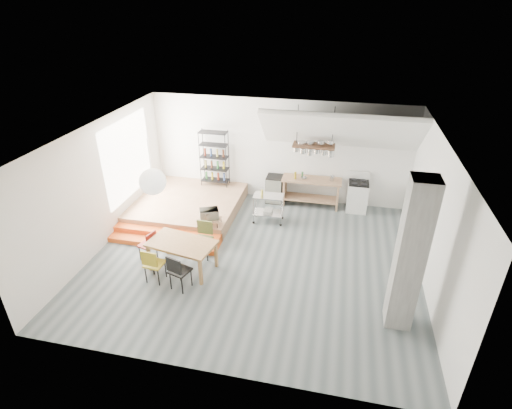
% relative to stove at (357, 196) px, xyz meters
% --- Properties ---
extents(floor, '(8.00, 8.00, 0.00)m').
position_rel_stove_xyz_m(floor, '(-2.50, -3.16, -0.48)').
color(floor, '#515C5E').
rests_on(floor, ground).
extents(wall_back, '(8.00, 0.04, 3.20)m').
position_rel_stove_xyz_m(wall_back, '(-2.50, 0.34, 1.12)').
color(wall_back, silver).
rests_on(wall_back, ground).
extents(wall_left, '(0.04, 7.00, 3.20)m').
position_rel_stove_xyz_m(wall_left, '(-6.50, -3.16, 1.12)').
color(wall_left, silver).
rests_on(wall_left, ground).
extents(wall_right, '(0.04, 7.00, 3.20)m').
position_rel_stove_xyz_m(wall_right, '(1.50, -3.16, 1.12)').
color(wall_right, silver).
rests_on(wall_right, ground).
extents(ceiling, '(8.00, 7.00, 0.02)m').
position_rel_stove_xyz_m(ceiling, '(-2.50, -3.16, 2.72)').
color(ceiling, white).
rests_on(ceiling, wall_back).
extents(slope_ceiling, '(4.40, 1.44, 1.32)m').
position_rel_stove_xyz_m(slope_ceiling, '(-0.70, -0.26, 2.07)').
color(slope_ceiling, white).
rests_on(slope_ceiling, wall_back).
extents(window_pane, '(0.02, 2.50, 2.20)m').
position_rel_stove_xyz_m(window_pane, '(-6.48, -1.66, 1.32)').
color(window_pane, white).
rests_on(window_pane, wall_left).
extents(platform, '(3.00, 3.00, 0.40)m').
position_rel_stove_xyz_m(platform, '(-5.00, -1.16, -0.28)').
color(platform, '#966C4B').
rests_on(platform, ground).
extents(step_lower, '(3.00, 0.35, 0.13)m').
position_rel_stove_xyz_m(step_lower, '(-5.00, -3.11, -0.41)').
color(step_lower, '#E1561A').
rests_on(step_lower, ground).
extents(step_upper, '(3.00, 0.35, 0.27)m').
position_rel_stove_xyz_m(step_upper, '(-5.00, -2.76, -0.35)').
color(step_upper, '#E1561A').
rests_on(step_upper, ground).
extents(concrete_column, '(0.50, 0.50, 3.20)m').
position_rel_stove_xyz_m(concrete_column, '(0.80, -4.66, 1.12)').
color(concrete_column, slate).
rests_on(concrete_column, ground).
extents(kitchen_counter, '(1.80, 0.60, 0.91)m').
position_rel_stove_xyz_m(kitchen_counter, '(-1.40, -0.01, 0.15)').
color(kitchen_counter, '#966C4B').
rests_on(kitchen_counter, ground).
extents(stove, '(0.60, 0.60, 1.18)m').
position_rel_stove_xyz_m(stove, '(0.00, 0.00, 0.00)').
color(stove, white).
rests_on(stove, ground).
extents(pot_rack, '(1.20, 0.50, 1.43)m').
position_rel_stove_xyz_m(pot_rack, '(-1.37, -0.23, 1.50)').
color(pot_rack, '#3B2517').
rests_on(pot_rack, ceiling).
extents(wire_shelving, '(0.88, 0.38, 1.80)m').
position_rel_stove_xyz_m(wire_shelving, '(-4.50, 0.04, 0.85)').
color(wire_shelving, black).
rests_on(wire_shelving, platform).
extents(microwave_shelf, '(0.60, 0.40, 0.16)m').
position_rel_stove_xyz_m(microwave_shelf, '(-3.90, -2.41, 0.07)').
color(microwave_shelf, '#966C4B').
rests_on(microwave_shelf, platform).
extents(paper_lantern, '(0.60, 0.60, 0.60)m').
position_rel_stove_xyz_m(paper_lantern, '(-4.67, -3.80, 1.72)').
color(paper_lantern, white).
rests_on(paper_lantern, ceiling).
extents(dining_table, '(1.69, 1.15, 0.74)m').
position_rel_stove_xyz_m(dining_table, '(-4.08, -3.91, 0.18)').
color(dining_table, olive).
rests_on(dining_table, ground).
extents(chair_mustard, '(0.44, 0.44, 0.89)m').
position_rel_stove_xyz_m(chair_mustard, '(-4.54, -4.54, 0.05)').
color(chair_mustard, '#A38D1B').
rests_on(chair_mustard, ground).
extents(chair_black, '(0.52, 0.52, 0.90)m').
position_rel_stove_xyz_m(chair_black, '(-3.89, -4.67, 0.06)').
color(chair_black, black).
rests_on(chair_black, ground).
extents(chair_olive, '(0.44, 0.44, 0.93)m').
position_rel_stove_xyz_m(chair_olive, '(-3.77, -3.25, 0.07)').
color(chair_olive, olive).
rests_on(chair_olive, ground).
extents(chair_red, '(0.45, 0.45, 0.79)m').
position_rel_stove_xyz_m(chair_red, '(-5.02, -3.74, -0.01)').
color(chair_red, '#A32317').
rests_on(chair_red, ground).
extents(rolling_cart, '(0.87, 0.51, 0.84)m').
position_rel_stove_xyz_m(rolling_cart, '(-2.50, -1.26, 0.07)').
color(rolling_cart, silver).
rests_on(rolling_cart, ground).
extents(mini_fridge, '(0.51, 0.51, 0.87)m').
position_rel_stove_xyz_m(mini_fridge, '(-2.55, 0.04, -0.05)').
color(mini_fridge, black).
rests_on(mini_fridge, ground).
extents(microwave, '(0.59, 0.51, 0.27)m').
position_rel_stove_xyz_m(microwave, '(-3.90, -2.41, 0.22)').
color(microwave, beige).
rests_on(microwave, microwave_shelf).
extents(bowl, '(0.24, 0.24, 0.05)m').
position_rel_stove_xyz_m(bowl, '(-1.65, -0.06, 0.45)').
color(bowl, silver).
rests_on(bowl, kitchen_counter).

